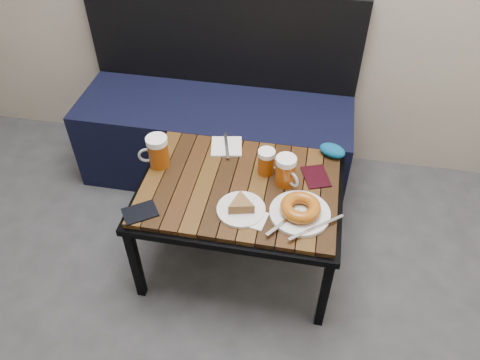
% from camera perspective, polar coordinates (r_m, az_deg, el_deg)
% --- Properties ---
extents(bench, '(1.40, 0.50, 0.95)m').
position_cam_1_polar(bench, '(2.52, -2.91, 6.07)').
color(bench, black).
rests_on(bench, ground).
extents(cafe_table, '(0.84, 0.62, 0.47)m').
position_cam_1_polar(cafe_table, '(1.94, -0.00, -1.54)').
color(cafe_table, black).
rests_on(cafe_table, ground).
extents(beer_mug_left, '(0.14, 0.11, 0.14)m').
position_cam_1_polar(beer_mug_left, '(1.99, -10.03, 3.42)').
color(beer_mug_left, '#923E0B').
rests_on(beer_mug_left, cafe_table).
extents(beer_mug_centre, '(0.11, 0.08, 0.11)m').
position_cam_1_polar(beer_mug_centre, '(1.93, 3.29, 2.23)').
color(beer_mug_centre, '#923E0B').
rests_on(beer_mug_centre, cafe_table).
extents(beer_mug_right, '(0.12, 0.12, 0.13)m').
position_cam_1_polar(beer_mug_right, '(1.88, 5.60, 1.09)').
color(beer_mug_right, '#923E0B').
rests_on(beer_mug_right, cafe_table).
extents(plate_pie, '(0.19, 0.19, 0.05)m').
position_cam_1_polar(plate_pie, '(1.80, 0.13, -3.29)').
color(plate_pie, white).
rests_on(plate_pie, cafe_table).
extents(plate_bagel, '(0.28, 0.27, 0.06)m').
position_cam_1_polar(plate_bagel, '(1.79, 7.35, -3.66)').
color(plate_bagel, white).
rests_on(plate_bagel, cafe_table).
extents(napkin_left, '(0.16, 0.18, 0.01)m').
position_cam_1_polar(napkin_left, '(2.09, -1.65, 4.11)').
color(napkin_left, white).
rests_on(napkin_left, cafe_table).
extents(napkin_right, '(0.13, 0.11, 0.01)m').
position_cam_1_polar(napkin_right, '(1.78, 1.41, -4.70)').
color(napkin_right, white).
rests_on(napkin_right, cafe_table).
extents(passport_navy, '(0.16, 0.15, 0.01)m').
position_cam_1_polar(passport_navy, '(1.84, -12.09, -3.88)').
color(passport_navy, black).
rests_on(passport_navy, cafe_table).
extents(passport_burgundy, '(0.14, 0.16, 0.01)m').
position_cam_1_polar(passport_burgundy, '(1.97, 9.23, 0.41)').
color(passport_burgundy, black).
rests_on(passport_burgundy, cafe_table).
extents(knit_pouch, '(0.14, 0.12, 0.05)m').
position_cam_1_polar(knit_pouch, '(2.07, 11.19, 3.55)').
color(knit_pouch, navy).
rests_on(knit_pouch, cafe_table).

